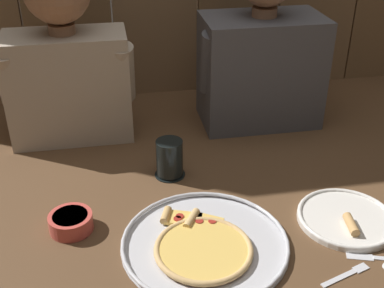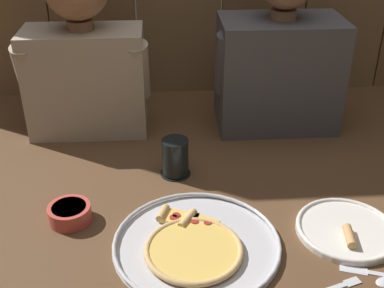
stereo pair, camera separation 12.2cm
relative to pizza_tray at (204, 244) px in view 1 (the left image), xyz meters
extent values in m
plane|color=brown|center=(0.00, 0.08, -0.01)|extent=(3.20, 3.20, 0.00)
cylinder|color=silver|center=(0.00, 0.01, -0.01)|extent=(0.40, 0.40, 0.01)
torus|color=silver|center=(0.00, 0.01, 0.00)|extent=(0.40, 0.40, 0.01)
cylinder|color=#B23823|center=(-0.01, -0.02, 0.00)|extent=(0.22, 0.22, 0.00)
cylinder|color=#EABC56|center=(-0.01, -0.02, 0.00)|extent=(0.21, 0.21, 0.01)
torus|color=tan|center=(-0.01, -0.02, 0.00)|extent=(0.23, 0.23, 0.01)
cube|color=#EABC56|center=(0.02, 0.07, 0.00)|extent=(0.10, 0.10, 0.01)
cylinder|color=tan|center=(-0.01, 0.09, 0.01)|extent=(0.05, 0.07, 0.02)
cylinder|color=#A3281E|center=(0.04, 0.07, 0.01)|extent=(0.02, 0.02, 0.00)
cylinder|color=#A3281E|center=(0.01, 0.07, 0.01)|extent=(0.02, 0.02, 0.00)
cube|color=#EABC56|center=(-0.03, 0.10, 0.00)|extent=(0.10, 0.08, 0.01)
cylinder|color=tan|center=(-0.07, 0.11, 0.01)|extent=(0.04, 0.06, 0.02)
cylinder|color=#A3281E|center=(-0.04, 0.10, 0.01)|extent=(0.02, 0.02, 0.00)
cylinder|color=#A3281E|center=(-0.05, 0.10, 0.01)|extent=(0.02, 0.02, 0.00)
cylinder|color=white|center=(0.37, 0.03, 0.00)|extent=(0.24, 0.24, 0.01)
torus|color=white|center=(0.37, 0.03, 0.00)|extent=(0.24, 0.24, 0.01)
cylinder|color=tan|center=(0.36, -0.01, 0.01)|extent=(0.03, 0.07, 0.02)
cylinder|color=black|center=(-0.04, 0.32, -0.01)|extent=(0.09, 0.09, 0.01)
cylinder|color=black|center=(-0.04, 0.32, 0.05)|extent=(0.08, 0.08, 0.11)
cylinder|color=#CC4C42|center=(-0.31, 0.12, 0.01)|extent=(0.11, 0.11, 0.04)
cylinder|color=#B23823|center=(-0.31, 0.12, 0.02)|extent=(0.09, 0.09, 0.02)
cube|color=silver|center=(0.27, -0.15, -0.01)|extent=(0.09, 0.04, 0.01)
cube|color=silver|center=(0.33, -0.13, -0.01)|extent=(0.04, 0.03, 0.01)
cube|color=silver|center=(0.35, -0.10, -0.01)|extent=(0.06, 0.04, 0.00)
cube|color=#B2A38E|center=(-0.31, 0.62, 0.16)|extent=(0.38, 0.19, 0.34)
cylinder|color=#9E7051|center=(-0.31, 0.62, 0.35)|extent=(0.08, 0.08, 0.03)
cylinder|color=#B2A38E|center=(-0.48, 0.58, 0.21)|extent=(0.08, 0.13, 0.20)
cylinder|color=#B2A38E|center=(-0.14, 0.58, 0.21)|extent=(0.08, 0.12, 0.20)
cube|color=#4C4C51|center=(0.32, 0.62, 0.17)|extent=(0.39, 0.24, 0.36)
cylinder|color=#9E7051|center=(0.32, 0.62, 0.37)|extent=(0.08, 0.08, 0.03)
cylinder|color=#4C4C51|center=(0.14, 0.58, 0.23)|extent=(0.08, 0.12, 0.21)
cylinder|color=#4C4C51|center=(0.49, 0.58, 0.23)|extent=(0.08, 0.13, 0.21)
camera|label=1|loc=(-0.19, -0.87, 0.77)|focal=46.01mm
camera|label=2|loc=(-0.07, -0.88, 0.77)|focal=46.01mm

